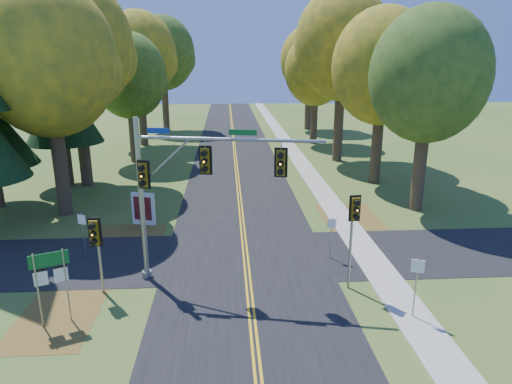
{
  "coord_description": "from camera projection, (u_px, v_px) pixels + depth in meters",
  "views": [
    {
      "loc": [
        -0.86,
        -19.07,
        9.66
      ],
      "look_at": [
        0.57,
        2.62,
        3.2
      ],
      "focal_mm": 32.0,
      "sensor_mm": 36.0,
      "label": 1
    }
  ],
  "objects": [
    {
      "name": "route_sign_cluster",
      "position": [
        50.0,
        273.0,
        16.66
      ],
      "size": [
        1.28,
        0.58,
        2.94
      ],
      "rotation": [
        0.0,
        0.0,
        0.4
      ],
      "color": "gray",
      "rests_on": "ground"
    },
    {
      "name": "ground",
      "position": [
        248.0,
        275.0,
        21.04
      ],
      "size": [
        160.0,
        160.0,
        0.0
      ],
      "primitive_type": "plane",
      "color": "#375B20",
      "rests_on": "ground"
    },
    {
      "name": "tree_e_a",
      "position": [
        430.0,
        76.0,
        27.73
      ],
      "size": [
        7.2,
        7.2,
        12.73
      ],
      "color": "#38281C",
      "rests_on": "ground"
    },
    {
      "name": "traffic_mast",
      "position": [
        184.0,
        180.0,
        19.15
      ],
      "size": [
        7.89,
        1.87,
        7.28
      ],
      "rotation": [
        0.0,
        0.0,
        -0.2
      ],
      "color": "gray",
      "rests_on": "ground"
    },
    {
      "name": "reg_sign_e_south",
      "position": [
        417.0,
        277.0,
        17.1
      ],
      "size": [
        0.46,
        0.2,
        2.52
      ],
      "rotation": [
        0.0,
        0.0,
        -0.35
      ],
      "color": "gray",
      "rests_on": "ground"
    },
    {
      "name": "info_kiosk",
      "position": [
        143.0,
        209.0,
        27.08
      ],
      "size": [
        1.42,
        0.59,
        1.97
      ],
      "rotation": [
        0.0,
        0.0,
        -0.28
      ],
      "color": "silver",
      "rests_on": "ground"
    },
    {
      "name": "tree_e_d",
      "position": [
        316.0,
        70.0,
        50.72
      ],
      "size": [
        7.0,
        7.0,
        12.32
      ],
      "color": "#38281C",
      "rests_on": "ground"
    },
    {
      "name": "tree_w_c",
      "position": [
        130.0,
        76.0,
        41.58
      ],
      "size": [
        6.8,
        6.8,
        11.91
      ],
      "color": "#38281C",
      "rests_on": "ground"
    },
    {
      "name": "tree_e_b",
      "position": [
        383.0,
        67.0,
        34.1
      ],
      "size": [
        7.6,
        7.6,
        13.33
      ],
      "color": "#38281C",
      "rests_on": "ground"
    },
    {
      "name": "east_signal_pole",
      "position": [
        354.0,
        219.0,
        18.78
      ],
      "size": [
        0.5,
        0.57,
        4.28
      ],
      "rotation": [
        0.0,
        0.0,
        0.09
      ],
      "color": "gray",
      "rests_on": "ground"
    },
    {
      "name": "tree_e_c",
      "position": [
        343.0,
        45.0,
        41.29
      ],
      "size": [
        8.8,
        8.8,
        15.79
      ],
      "color": "#38281C",
      "rests_on": "ground"
    },
    {
      "name": "reg_sign_e_north",
      "position": [
        331.0,
        231.0,
        22.31
      ],
      "size": [
        0.41,
        0.1,
        2.17
      ],
      "rotation": [
        0.0,
        0.0,
        -0.18
      ],
      "color": "gray",
      "rests_on": "ground"
    },
    {
      "name": "ped_signal_pole",
      "position": [
        96.0,
        238.0,
        18.56
      ],
      "size": [
        0.55,
        0.63,
        3.46
      ],
      "rotation": [
        0.0,
        0.0,
        -0.07
      ],
      "color": "#93959B",
      "rests_on": "ground"
    },
    {
      "name": "centerline_right",
      "position": [
        250.0,
        274.0,
        21.04
      ],
      "size": [
        0.1,
        160.0,
        0.01
      ],
      "primitive_type": "cube",
      "color": "gold",
      "rests_on": "road_main"
    },
    {
      "name": "reg_sign_w",
      "position": [
        83.0,
        227.0,
        22.42
      ],
      "size": [
        0.42,
        0.21,
        2.33
      ],
      "rotation": [
        0.0,
        0.0,
        -0.41
      ],
      "color": "gray",
      "rests_on": "ground"
    },
    {
      "name": "road_cross",
      "position": [
        246.0,
        256.0,
        22.95
      ],
      "size": [
        60.0,
        6.0,
        0.02
      ],
      "primitive_type": "cube",
      "color": "black",
      "rests_on": "ground"
    },
    {
      "name": "tree_w_d",
      "position": [
        139.0,
        56.0,
        49.36
      ],
      "size": [
        8.2,
        8.2,
        14.56
      ],
      "color": "#38281C",
      "rests_on": "ground"
    },
    {
      "name": "tree_w_e",
      "position": [
        163.0,
        53.0,
        59.78
      ],
      "size": [
        8.4,
        8.4,
        14.97
      ],
      "color": "#38281C",
      "rests_on": "ground"
    },
    {
      "name": "pine_c",
      "position": [
        56.0,
        56.0,
        32.77
      ],
      "size": [
        5.6,
        5.6,
        20.56
      ],
      "color": "#38281C",
      "rests_on": "ground"
    },
    {
      "name": "road_main",
      "position": [
        248.0,
        274.0,
        21.04
      ],
      "size": [
        8.0,
        160.0,
        0.02
      ],
      "primitive_type": "cube",
      "color": "black",
      "rests_on": "ground"
    },
    {
      "name": "tree_w_b",
      "position": [
        74.0,
        47.0,
        32.93
      ],
      "size": [
        8.6,
        8.6,
        15.38
      ],
      "color": "#38281C",
      "rests_on": "ground"
    },
    {
      "name": "sidewalk_east",
      "position": [
        379.0,
        270.0,
        21.42
      ],
      "size": [
        1.6,
        160.0,
        0.06
      ],
      "primitive_type": "cube",
      "color": "#9E998E",
      "rests_on": "ground"
    },
    {
      "name": "leaf_patch_w_far",
      "position": [
        59.0,
        316.0,
        17.7
      ],
      "size": [
        3.0,
        5.0,
        0.0
      ],
      "primitive_type": "cube",
      "color": "brown",
      "rests_on": "ground"
    },
    {
      "name": "leaf_patch_w_near",
      "position": [
        123.0,
        244.0,
        24.46
      ],
      "size": [
        4.0,
        6.0,
        0.0
      ],
      "primitive_type": "cube",
      "color": "brown",
      "rests_on": "ground"
    },
    {
      "name": "leaf_patch_e",
      "position": [
        356.0,
        225.0,
        27.21
      ],
      "size": [
        3.5,
        8.0,
        0.0
      ],
      "primitive_type": "cube",
      "color": "brown",
      "rests_on": "ground"
    },
    {
      "name": "centerline_left",
      "position": [
        245.0,
        274.0,
        21.03
      ],
      "size": [
        0.1,
        160.0,
        0.01
      ],
      "primitive_type": "cube",
      "color": "gold",
      "rests_on": "road_main"
    },
    {
      "name": "tree_e_e",
      "position": [
        310.0,
        60.0,
        60.77
      ],
      "size": [
        7.8,
        7.8,
        13.74
      ],
      "color": "#38281C",
      "rests_on": "ground"
    },
    {
      "name": "tree_w_a",
      "position": [
        49.0,
        60.0,
        26.61
      ],
      "size": [
        8.0,
        8.0,
        14.15
      ],
      "color": "#38281C",
      "rests_on": "ground"
    }
  ]
}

